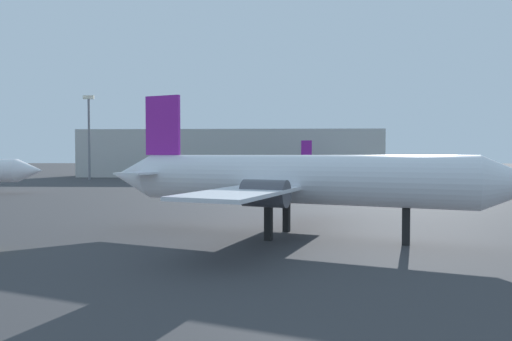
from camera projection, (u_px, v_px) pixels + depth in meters
airplane_on_taxiway at (290, 179)px, 31.20m from camera, size 29.26×22.03×10.06m
airplane_far_right at (349, 169)px, 96.28m from camera, size 25.62×22.22×8.72m
light_mast_left at (89, 132)px, 102.07m from camera, size 2.40×0.50×18.77m
terminal_building at (232, 154)px, 122.65m from camera, size 75.93×21.33×11.93m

